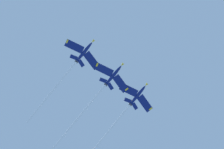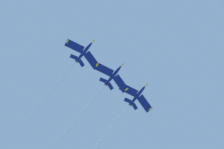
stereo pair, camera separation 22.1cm
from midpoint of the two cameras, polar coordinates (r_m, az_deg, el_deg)
jet_inner_left at (r=181.68m, az=1.72°, el=-6.08°), size 54.90×20.14×13.95m
jet_centre at (r=178.33m, az=-2.21°, el=-3.13°), size 51.59×20.15×12.18m
jet_inner_right at (r=176.70m, az=-6.55°, el=0.67°), size 49.50×20.14×11.66m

